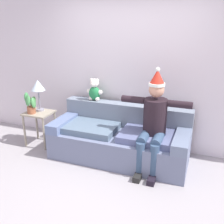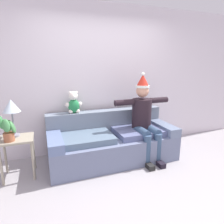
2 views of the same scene
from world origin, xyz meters
The scene contains 9 objects.
ground_plane centered at (0.00, 0.00, 0.00)m, with size 10.00×10.00×0.00m, color #A29DA0.
back_wall centered at (0.00, 1.55, 1.35)m, with size 7.00×0.10×2.70m, color silver.
couch centered at (0.00, 1.00, 0.32)m, with size 2.15×0.94×0.81m.
person_seated centered at (0.55, 0.84, 0.76)m, with size 1.02×0.77×1.50m.
teddy_bear centered at (-0.58, 1.30, 0.98)m, with size 0.29×0.17×0.38m.
side_table centered at (-1.49, 0.91, 0.49)m, with size 0.46×0.41×0.60m.
table_lamp centered at (-1.51, 1.00, 1.03)m, with size 0.24×0.24×0.55m.
potted_plant centered at (-1.57, 0.83, 0.77)m, with size 0.22×0.24×0.36m.
candle_tall centered at (-1.62, 0.89, 0.78)m, with size 0.04×0.04×0.27m.
Camera 2 is at (-1.09, -2.00, 1.62)m, focal length 30.94 mm.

